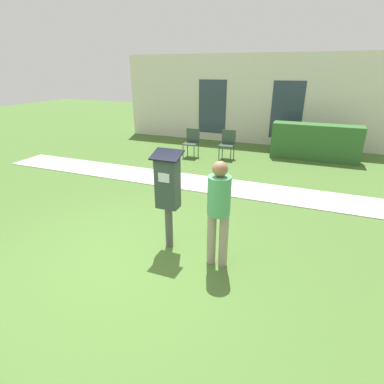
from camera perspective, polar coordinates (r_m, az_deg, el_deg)
The scene contains 8 objects.
ground_plane at distance 4.76m, azimuth -11.93°, elevation -12.49°, with size 40.00×40.00×0.00m, color #476B2D.
sidewalk at distance 7.51m, azimuth 2.37°, elevation 1.57°, with size 12.00×1.10×0.02m.
building_facade at distance 11.86m, azimuth 10.85°, elevation 16.83°, with size 10.00×0.26×3.20m.
parking_meter at distance 4.53m, azimuth -4.65°, elevation 0.77°, with size 0.44×0.31×1.59m.
person_standing at distance 4.13m, azimuth 5.10°, elevation -2.82°, with size 0.32×0.32×1.58m.
outdoor_chair_left at distance 9.83m, azimuth -0.05°, elevation 9.80°, with size 0.44×0.44×0.90m.
outdoor_chair_middle at distance 9.68m, azimuth 6.81°, elevation 9.44°, with size 0.44×0.44×0.90m.
hedge_row at distance 10.28m, azimuth 22.40°, elevation 8.81°, with size 2.64×0.60×1.10m.
Camera 1 is at (2.29, -3.18, 2.69)m, focal length 28.00 mm.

